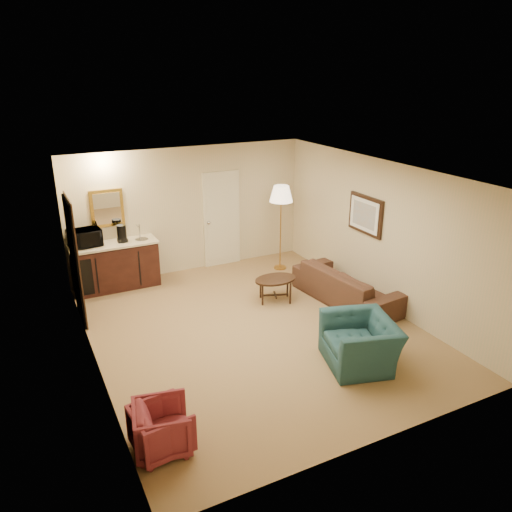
% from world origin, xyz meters
% --- Properties ---
extents(ground, '(6.00, 6.00, 0.00)m').
position_xyz_m(ground, '(0.00, 0.00, 0.00)').
color(ground, '#9C744F').
rests_on(ground, ground).
extents(room_walls, '(5.02, 6.01, 2.61)m').
position_xyz_m(room_walls, '(-0.10, 0.77, 1.72)').
color(room_walls, beige).
rests_on(room_walls, ground).
extents(wetbar_cabinet, '(1.64, 0.58, 0.92)m').
position_xyz_m(wetbar_cabinet, '(-1.65, 2.72, 0.46)').
color(wetbar_cabinet, '#381811').
rests_on(wetbar_cabinet, ground).
extents(sofa, '(0.89, 2.24, 0.85)m').
position_xyz_m(sofa, '(1.99, 0.20, 0.43)').
color(sofa, black).
rests_on(sofa, ground).
extents(teal_armchair, '(0.95, 1.21, 0.93)m').
position_xyz_m(teal_armchair, '(0.92, -1.58, 0.46)').
color(teal_armchair, '#1E424B').
rests_on(teal_armchair, ground).
extents(rose_chair_near, '(0.68, 0.71, 0.63)m').
position_xyz_m(rose_chair_near, '(-2.14, -2.00, 0.31)').
color(rose_chair_near, maroon).
rests_on(rose_chair_near, ground).
extents(rose_chair_far, '(0.62, 0.65, 0.61)m').
position_xyz_m(rose_chair_far, '(-2.15, -2.02, 0.31)').
color(rose_chair_far, maroon).
rests_on(rose_chair_far, ground).
extents(coffee_table, '(0.92, 0.77, 0.45)m').
position_xyz_m(coffee_table, '(0.84, 0.80, 0.23)').
color(coffee_table, black).
rests_on(coffee_table, ground).
extents(floor_lamp, '(0.61, 0.61, 1.82)m').
position_xyz_m(floor_lamp, '(1.70, 2.17, 0.91)').
color(floor_lamp, '#B9883D').
rests_on(floor_lamp, ground).
extents(waste_bin, '(0.24, 0.24, 0.28)m').
position_xyz_m(waste_bin, '(-1.00, 2.65, 0.14)').
color(waste_bin, black).
rests_on(waste_bin, ground).
extents(microwave, '(0.62, 0.38, 0.40)m').
position_xyz_m(microwave, '(-2.15, 2.78, 1.12)').
color(microwave, black).
rests_on(microwave, wetbar_cabinet).
extents(coffee_maker, '(0.22, 0.22, 0.34)m').
position_xyz_m(coffee_maker, '(-1.47, 2.72, 1.09)').
color(coffee_maker, black).
rests_on(coffee_maker, wetbar_cabinet).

